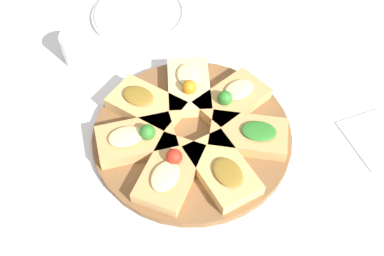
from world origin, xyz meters
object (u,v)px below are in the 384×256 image
(serving_board, at_px, (192,134))
(water_glass, at_px, (77,48))
(napkin_stack, at_px, (376,138))
(plate_right, at_px, (140,14))

(serving_board, height_order, water_glass, water_glass)
(serving_board, relative_size, napkin_stack, 3.14)
(water_glass, relative_size, napkin_stack, 0.58)
(serving_board, xyz_separation_m, water_glass, (0.30, 0.19, 0.03))
(napkin_stack, bearing_deg, serving_board, 71.51)
(water_glass, xyz_separation_m, napkin_stack, (-0.42, -0.55, -0.03))
(plate_right, bearing_deg, serving_board, -178.30)
(serving_board, xyz_separation_m, napkin_stack, (-0.12, -0.36, -0.00))
(napkin_stack, bearing_deg, water_glass, 52.58)
(plate_right, distance_m, napkin_stack, 0.66)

